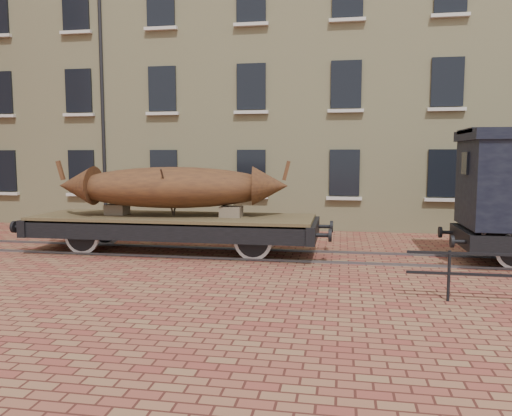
# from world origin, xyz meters

# --- Properties ---
(ground) EXTENTS (90.00, 90.00, 0.00)m
(ground) POSITION_xyz_m (0.00, 0.00, 0.00)
(ground) COLOR brown
(warehouse_cream) EXTENTS (40.00, 10.19, 14.00)m
(warehouse_cream) POSITION_xyz_m (3.00, 9.99, 7.00)
(warehouse_cream) COLOR #CDBF86
(warehouse_cream) RESTS_ON ground
(rail_track) EXTENTS (30.00, 1.52, 0.06)m
(rail_track) POSITION_xyz_m (0.00, 0.00, 0.03)
(rail_track) COLOR #59595E
(rail_track) RESTS_ON ground
(flatcar_wagon) EXTENTS (9.19, 2.49, 1.39)m
(flatcar_wagon) POSITION_xyz_m (-3.91, -0.00, 0.87)
(flatcar_wagon) COLOR brown
(flatcar_wagon) RESTS_ON ground
(iron_boat) EXTENTS (6.75, 2.67, 1.61)m
(iron_boat) POSITION_xyz_m (-3.90, -0.00, 1.92)
(iron_boat) COLOR brown
(iron_boat) RESTS_ON flatcar_wagon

